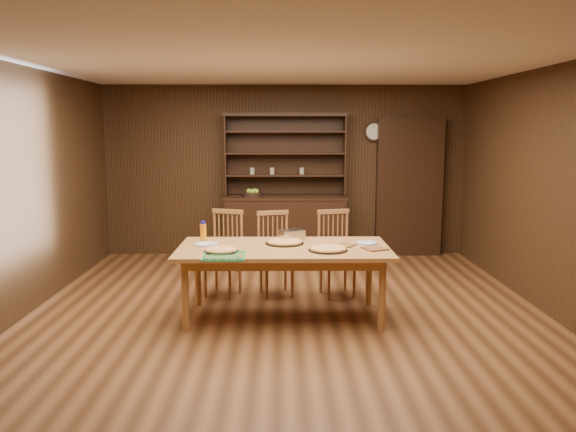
{
  "coord_description": "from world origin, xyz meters",
  "views": [
    {
      "loc": [
        -0.06,
        -5.64,
        1.95
      ],
      "look_at": [
        0.01,
        0.4,
        1.0
      ],
      "focal_mm": 35.0,
      "sensor_mm": 36.0,
      "label": 1
    }
  ],
  "objects_px": {
    "china_hutch": "(285,218)",
    "juice_bottle": "(203,232)",
    "chair_center": "(275,251)",
    "chair_right": "(335,250)",
    "chair_left": "(225,250)",
    "dining_table": "(284,253)"
  },
  "relations": [
    {
      "from": "china_hutch",
      "to": "chair_center",
      "type": "xyz_separation_m",
      "value": [
        -0.14,
        -1.92,
        -0.08
      ]
    },
    {
      "from": "dining_table",
      "to": "chair_center",
      "type": "relative_size",
      "value": 2.19
    },
    {
      "from": "chair_center",
      "to": "chair_right",
      "type": "relative_size",
      "value": 0.98
    },
    {
      "from": "chair_left",
      "to": "juice_bottle",
      "type": "xyz_separation_m",
      "value": [
        -0.17,
        -0.6,
        0.32
      ]
    },
    {
      "from": "chair_left",
      "to": "chair_center",
      "type": "relative_size",
      "value": 1.02
    },
    {
      "from": "chair_center",
      "to": "dining_table",
      "type": "bearing_deg",
      "value": -98.86
    },
    {
      "from": "juice_bottle",
      "to": "chair_left",
      "type": "bearing_deg",
      "value": 74.51
    },
    {
      "from": "chair_left",
      "to": "chair_center",
      "type": "height_order",
      "value": "chair_left"
    },
    {
      "from": "chair_left",
      "to": "juice_bottle",
      "type": "bearing_deg",
      "value": -86.3
    },
    {
      "from": "dining_table",
      "to": "chair_left",
      "type": "bearing_deg",
      "value": 128.59
    },
    {
      "from": "dining_table",
      "to": "juice_bottle",
      "type": "relative_size",
      "value": 9.65
    },
    {
      "from": "dining_table",
      "to": "chair_right",
      "type": "distance_m",
      "value": 1.05
    },
    {
      "from": "chair_right",
      "to": "chair_left",
      "type": "bearing_deg",
      "value": 164.55
    },
    {
      "from": "juice_bottle",
      "to": "china_hutch",
      "type": "bearing_deg",
      "value": 70.46
    },
    {
      "from": "china_hutch",
      "to": "chair_right",
      "type": "distance_m",
      "value": 2.02
    },
    {
      "from": "chair_left",
      "to": "chair_center",
      "type": "bearing_deg",
      "value": 19.13
    },
    {
      "from": "china_hutch",
      "to": "dining_table",
      "type": "height_order",
      "value": "china_hutch"
    },
    {
      "from": "dining_table",
      "to": "china_hutch",
      "type": "bearing_deg",
      "value": 89.22
    },
    {
      "from": "dining_table",
      "to": "chair_center",
      "type": "bearing_deg",
      "value": 96.73
    },
    {
      "from": "china_hutch",
      "to": "juice_bottle",
      "type": "distance_m",
      "value": 2.69
    },
    {
      "from": "china_hutch",
      "to": "juice_bottle",
      "type": "height_order",
      "value": "china_hutch"
    },
    {
      "from": "chair_left",
      "to": "chair_right",
      "type": "height_order",
      "value": "chair_left"
    }
  ]
}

